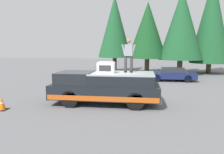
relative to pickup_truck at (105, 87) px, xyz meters
The scene contains 10 objects.
ground_plane 0.91m from the pickup_truck, 60.97° to the right, with size 90.00×90.00×0.00m, color slate.
pickup_truck is the anchor object (origin of this frame).
compressor_unit 1.07m from the pickup_truck, 151.20° to the right, with size 0.65×0.84×0.56m.
person_on_truck_bed 2.06m from the pickup_truck, 78.64° to the right, with size 0.29×0.72×1.69m.
parked_car_navy 9.56m from the pickup_truck, 27.76° to the right, with size 1.64×4.10×1.16m.
traffic_cone 4.97m from the pickup_truck, 110.57° to the left, with size 0.47×0.47×0.62m.
conifer_far_left 18.12m from the pickup_truck, 32.43° to the right, with size 4.29×4.29×10.69m.
conifer_left 15.55m from the pickup_truck, 23.70° to the right, with size 4.67×4.67×9.13m.
conifer_center_left 14.95m from the pickup_truck, ahead, with size 4.37×4.37×7.97m.
conifer_center_right 15.47m from the pickup_truck, ahead, with size 3.92×3.92×8.87m.
Camera 1 is at (-10.78, -1.65, 2.92)m, focal length 34.29 mm.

